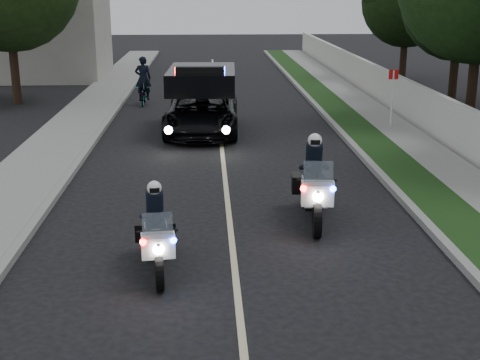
{
  "coord_description": "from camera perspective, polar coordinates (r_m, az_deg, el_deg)",
  "views": [
    {
      "loc": [
        -0.47,
        -11.04,
        4.84
      ],
      "look_at": [
        0.21,
        1.99,
        1.0
      ],
      "focal_mm": 49.24,
      "sensor_mm": 36.0,
      "label": 1
    }
  ],
  "objects": [
    {
      "name": "ground",
      "position": [
        12.06,
        -0.51,
        -7.26
      ],
      "size": [
        120.0,
        120.0,
        0.0
      ],
      "primitive_type": "plane",
      "color": "black",
      "rests_on": "ground"
    },
    {
      "name": "curb_right",
      "position": [
        22.05,
        9.07,
        3.71
      ],
      "size": [
        0.2,
        60.0,
        0.15
      ],
      "primitive_type": "cube",
      "color": "gray",
      "rests_on": "ground"
    },
    {
      "name": "grass_verge",
      "position": [
        22.21,
        10.84,
        3.72
      ],
      "size": [
        1.2,
        60.0,
        0.16
      ],
      "primitive_type": "cube",
      "color": "#193814",
      "rests_on": "ground"
    },
    {
      "name": "sidewalk_right",
      "position": [
        22.55,
        14.06,
        3.71
      ],
      "size": [
        1.4,
        60.0,
        0.16
      ],
      "primitive_type": "cube",
      "color": "gray",
      "rests_on": "ground"
    },
    {
      "name": "property_wall",
      "position": [
        22.73,
        16.6,
        5.35
      ],
      "size": [
        0.22,
        60.0,
        1.5
      ],
      "primitive_type": "cube",
      "color": "beige",
      "rests_on": "ground"
    },
    {
      "name": "curb_left",
      "position": [
        21.88,
        -12.48,
        3.43
      ],
      "size": [
        0.2,
        60.0,
        0.15
      ],
      "primitive_type": "cube",
      "color": "gray",
      "rests_on": "ground"
    },
    {
      "name": "sidewalk_left",
      "position": [
        22.09,
        -15.3,
        3.36
      ],
      "size": [
        2.0,
        60.0,
        0.16
      ],
      "primitive_type": "cube",
      "color": "gray",
      "rests_on": "ground"
    },
    {
      "name": "building_far",
      "position": [
        38.27,
        -17.91,
        13.63
      ],
      "size": [
        8.0,
        6.0,
        7.0
      ],
      "primitive_type": "cube",
      "color": "#A8A396",
      "rests_on": "ground"
    },
    {
      "name": "lane_marking",
      "position": [
        21.59,
        -1.66,
        3.45
      ],
      "size": [
        0.12,
        50.0,
        0.01
      ],
      "primitive_type": "cube",
      "color": "#BFB78C",
      "rests_on": "ground"
    },
    {
      "name": "police_moto_left",
      "position": [
        11.9,
        -7.15,
        -7.74
      ],
      "size": [
        0.88,
        1.97,
        1.62
      ],
      "primitive_type": null,
      "rotation": [
        0.0,
        0.0,
        0.11
      ],
      "color": "silver",
      "rests_on": "ground"
    },
    {
      "name": "police_moto_right",
      "position": [
        14.27,
        6.33,
        -3.53
      ],
      "size": [
        0.97,
        2.29,
        1.9
      ],
      "primitive_type": null,
      "rotation": [
        0.0,
        0.0,
        -0.08
      ],
      "color": "silver",
      "rests_on": "ground"
    },
    {
      "name": "police_suv",
      "position": [
        22.81,
        -3.28,
        4.12
      ],
      "size": [
        2.63,
        5.33,
        2.55
      ],
      "primitive_type": "imported",
      "rotation": [
        0.0,
        0.0,
        -0.04
      ],
      "color": "black",
      "rests_on": "ground"
    },
    {
      "name": "bicycle",
      "position": [
        28.56,
        -8.3,
        6.47
      ],
      "size": [
        0.57,
        1.59,
        0.83
      ],
      "primitive_type": "imported",
      "rotation": [
        0.0,
        0.0,
        0.01
      ],
      "color": "black",
      "rests_on": "ground"
    },
    {
      "name": "cyclist",
      "position": [
        28.56,
        -8.3,
        6.47
      ],
      "size": [
        0.7,
        0.51,
        1.85
      ],
      "primitive_type": "imported",
      "rotation": [
        0.0,
        0.0,
        3.24
      ],
      "color": "black",
      "rests_on": "ground"
    },
    {
      "name": "sign_post",
      "position": [
        23.83,
        12.87,
        4.27
      ],
      "size": [
        0.37,
        0.37,
        2.18
      ],
      "primitive_type": null,
      "rotation": [
        0.0,
        0.0,
        -0.1
      ],
      "color": "#B01C0C",
      "rests_on": "ground"
    },
    {
      "name": "tree_right_b",
      "position": [
        25.97,
        19.19,
        4.75
      ],
      "size": [
        7.55,
        7.55,
        9.87
      ],
      "primitive_type": null,
      "rotation": [
        0.0,
        0.0,
        0.34
      ],
      "color": "#1E4015",
      "rests_on": "ground"
    },
    {
      "name": "tree_right_c",
      "position": [
        30.53,
        17.83,
        6.5
      ],
      "size": [
        5.88,
        5.88,
        8.14
      ],
      "primitive_type": null,
      "rotation": [
        0.0,
        0.0,
        -0.23
      ],
      "color": "black",
      "rests_on": "ground"
    },
    {
      "name": "tree_right_e",
      "position": [
        37.14,
        13.84,
        8.45
      ],
      "size": [
        6.02,
        6.02,
        7.95
      ],
      "primitive_type": null,
      "rotation": [
        0.0,
        0.0,
        0.32
      ],
      "color": "black",
      "rests_on": "ground"
    },
    {
      "name": "tree_left_near",
      "position": [
        30.1,
        -18.68,
        6.29
      ],
      "size": [
        7.86,
        7.86,
        10.14
      ],
      "primitive_type": null,
      "rotation": [
        0.0,
        0.0,
        -0.37
      ],
      "color": "#1F3B13",
      "rests_on": "ground"
    },
    {
      "name": "tree_left_far",
      "position": [
        41.0,
        -15.63,
        9.03
      ],
      "size": [
        5.76,
        5.76,
        9.43
      ],
      "primitive_type": null,
      "rotation": [
        0.0,
        0.0,
        -0.02
      ],
      "color": "#1B3410",
      "rests_on": "ground"
    }
  ]
}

